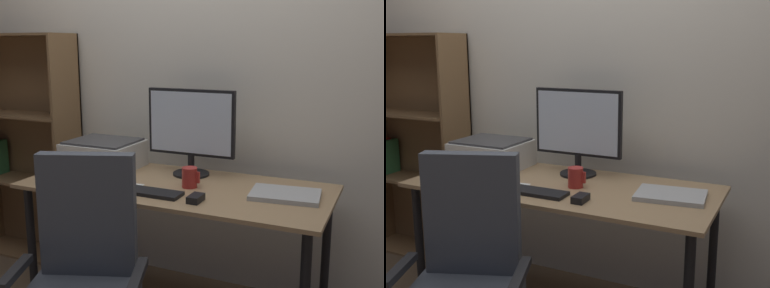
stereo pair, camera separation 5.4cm
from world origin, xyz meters
TOP-DOWN VIEW (x-y plane):
  - back_wall at (0.00, 0.51)m, footprint 6.40×0.10m
  - desk at (0.00, 0.00)m, footprint 1.57×0.69m
  - monitor at (-0.01, 0.20)m, footprint 0.50×0.20m
  - keyboard at (-0.03, -0.19)m, footprint 0.29×0.11m
  - mouse at (0.20, -0.21)m, footprint 0.06×0.10m
  - coffee_mug at (0.08, -0.01)m, footprint 0.09×0.08m
  - laptop at (0.56, 0.03)m, footprint 0.34×0.26m
  - printer at (-0.54, 0.14)m, footprint 0.40×0.34m
  - paper_sheet at (-0.24, -0.22)m, footprint 0.24×0.32m
  - bookshelf at (-1.33, 0.34)m, footprint 0.78×0.28m

SIDE VIEW (x-z plane):
  - desk at x=0.00m, z-range 0.28..1.02m
  - paper_sheet at x=-0.24m, z-range 0.74..0.74m
  - bookshelf at x=-1.33m, z-range -0.01..1.50m
  - keyboard at x=-0.03m, z-range 0.74..0.76m
  - laptop at x=0.56m, z-range 0.74..0.76m
  - mouse at x=0.20m, z-range 0.74..0.77m
  - coffee_mug at x=0.08m, z-range 0.74..0.84m
  - printer at x=-0.54m, z-range 0.74..0.90m
  - monitor at x=-0.01m, z-range 0.77..1.24m
  - back_wall at x=0.00m, z-range 0.00..2.60m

